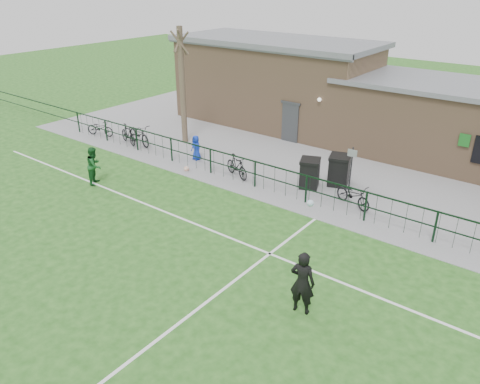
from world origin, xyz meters
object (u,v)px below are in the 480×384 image
Objects in this scene: bicycle_c at (139,134)px; wheelie_bin_left at (310,174)px; bicycle_a at (100,128)px; ball_ground at (186,169)px; wheelie_bin_right at (339,171)px; bicycle_d at (237,166)px; spectator_child at (196,148)px; bare_tree at (182,87)px; sign_post at (351,170)px; outfield_player at (95,165)px; bicycle_e at (353,195)px; bicycle_b at (128,134)px.

wheelie_bin_left is at bearing -71.24° from bicycle_c.
bicycle_a is 6.92× the size of ball_ground.
bicycle_a is at bearing 170.52° from wheelie_bin_right.
bicycle_d is 6.95× the size of ball_ground.
bare_tree is at bearing 152.62° from spectator_child.
bare_tree is at bearing 176.52° from sign_post.
bicycle_c is at bearing -4.86° from outfield_player.
bicycle_c is at bearing 170.99° from wheelie_bin_right.
outfield_player is (-4.47, -4.26, 0.30)m from bicycle_d.
spectator_child is at bearing 174.47° from wheelie_bin_right.
bicycle_a is (-12.83, -1.07, -0.14)m from wheelie_bin_left.
ball_ground is at bearing -65.14° from outfield_player.
sign_post is 10.88m from outfield_player.
bare_tree reaches higher than spectator_child.
bicycle_e is at bearing -57.50° from sign_post.
bicycle_b is at bearing 132.30° from bicycle_c.
spectator_child is 1.60m from ball_ground.
bicycle_a is 2.32m from bicycle_b.
bicycle_e is 1.42× the size of spectator_child.
bicycle_c reaches higher than bicycle_b.
bare_tree reaches higher than bicycle_c.
bicycle_d is at bearing -162.17° from sign_post.
bicycle_c reaches higher than bicycle_a.
bicycle_a is at bearing -173.89° from sign_post.
bicycle_b is at bearing -172.95° from sign_post.
bicycle_a is at bearing 173.45° from ball_ground.
bicycle_e is at bearing -65.57° from wheelie_bin_right.
bicycle_b is at bearing -166.16° from spectator_child.
wheelie_bin_left is 1.74m from sign_post.
spectator_child is at bearing -72.71° from bicycle_c.
bicycle_a is 0.97× the size of bicycle_e.
wheelie_bin_right is at bearing 20.19° from spectator_child.
sign_post is 1.64× the size of spectator_child.
bicycle_b is at bearing -135.75° from bare_tree.
bicycle_c is 1.28× the size of outfield_player.
wheelie_bin_left reaches higher than bicycle_d.
wheelie_bin_left is 4.80× the size of ball_ground.
sign_post is 11.64m from bicycle_c.
bicycle_b reaches higher than bicycle_a.
wheelie_bin_right is 0.59× the size of bicycle_c.
bicycle_d is (7.39, -0.02, -0.01)m from bicycle_b.
wheelie_bin_left reaches higher than bicycle_e.
outfield_player is at bearing 154.47° from bicycle_d.
spectator_child is (-8.31, 0.00, 0.15)m from bicycle_e.
ball_ground is (-2.28, -0.88, -0.41)m from bicycle_d.
bicycle_b is (2.32, 0.05, 0.08)m from bicycle_a.
bicycle_a is 0.80× the size of bicycle_c.
sign_post reaches higher than ball_ground.
bare_tree is 24.75× the size of ball_ground.
bare_tree reaches higher than outfield_player.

